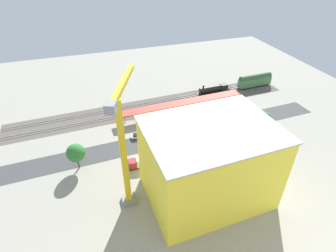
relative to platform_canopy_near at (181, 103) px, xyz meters
name	(u,v)px	position (x,y,z in m)	size (l,w,h in m)	color
ground_plane	(171,133)	(8.67, 12.76, -4.01)	(185.59, 185.59, 0.00)	#9E998C
rail_bed	(155,106)	(8.67, -7.62, -4.01)	(115.99, 13.75, 0.01)	#5B544C
street_asphalt	(173,137)	(8.67, 14.81, -4.01)	(115.99, 9.00, 0.01)	#424244
track_rails	(155,106)	(8.67, -7.62, -3.83)	(115.91, 11.89, 0.12)	#9E9EA8
platform_canopy_near	(181,103)	(0.00, 0.00, 0.00)	(51.17, 6.50, 4.26)	#C63D2D
locomotive	(215,89)	(-20.20, -10.50, -2.30)	(15.01, 3.08, 4.85)	black
passenger_coach	(255,80)	(-40.45, -10.50, -0.79)	(16.56, 3.74, 6.14)	black
parked_car_0	(230,118)	(-15.41, 11.58, -3.29)	(4.74, 2.03, 1.64)	black
parked_car_1	(213,122)	(-8.19, 11.77, -3.27)	(4.45, 1.86, 1.68)	black
parked_car_2	(193,125)	(-0.71, 11.03, -3.27)	(4.16, 1.93, 1.65)	black
parked_car_3	(175,128)	(6.52, 11.01, -3.26)	(4.76, 1.95, 1.70)	black
parked_car_4	(157,133)	(13.51, 11.83, -3.22)	(4.54, 1.93, 1.77)	black
parked_car_5	(137,136)	(20.73, 11.32, -3.30)	(4.02, 1.88, 1.61)	black
construction_building	(208,164)	(8.71, 41.72, 6.59)	(30.29, 22.64, 21.20)	yellow
construction_roof_slab	(212,129)	(8.71, 41.72, 17.39)	(30.89, 23.24, 0.40)	#B7B2A8
tower_crane	(124,144)	(28.55, 37.05, 14.49)	(9.76, 19.94, 32.42)	gray
box_truck_0	(144,161)	(21.66, 25.81, -2.46)	(9.61, 2.52, 3.11)	black
box_truck_1	(183,153)	(8.97, 25.89, -2.42)	(8.47, 2.59, 3.18)	black
box_truck_2	(220,145)	(-3.68, 26.27, -2.30)	(9.92, 2.82, 3.49)	black
street_tree_0	(259,118)	(-21.74, 20.03, 0.99)	(6.27, 6.27, 8.15)	brown
street_tree_1	(164,136)	(13.53, 19.70, 0.99)	(4.13, 4.13, 7.10)	brown
street_tree_2	(76,153)	(40.71, 20.59, 1.81)	(5.49, 5.49, 8.59)	brown
street_tree_3	(244,116)	(-16.17, 18.82, 1.90)	(5.89, 5.89, 8.86)	brown
street_tree_4	(264,118)	(-24.02, 20.28, 0.60)	(4.43, 4.43, 6.84)	brown
traffic_light	(138,143)	(21.88, 19.73, 0.35)	(0.50, 0.36, 6.57)	#333333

